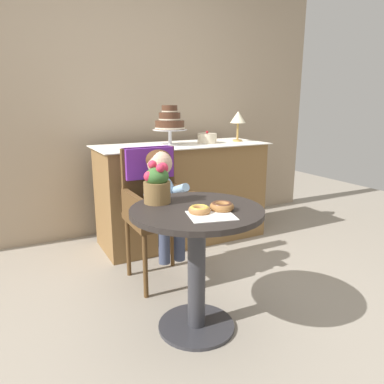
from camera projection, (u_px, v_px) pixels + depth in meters
ground_plane at (196, 327)px, 2.10m from camera, size 8.00×8.00×0.00m
back_wall at (103, 93)px, 3.37m from camera, size 4.80×0.10×2.70m
cafe_table at (197, 245)px, 1.98m from camera, size 0.72×0.72×0.72m
wicker_chair at (154, 192)px, 2.59m from camera, size 0.42×0.45×0.95m
seated_child at (162, 192)px, 2.45m from camera, size 0.27×0.32×0.73m
paper_napkin at (212, 215)px, 1.80m from camera, size 0.26×0.25×0.00m
donut_front at (222, 206)px, 1.89m from camera, size 0.13×0.13×0.04m
donut_mid at (199, 209)px, 1.83m from camera, size 0.11×0.11×0.04m
flower_vase at (157, 184)px, 2.01m from camera, size 0.15×0.15×0.24m
display_counter at (182, 192)px, 3.36m from camera, size 1.56×0.62×0.90m
tiered_cake_stand at (170, 122)px, 3.15m from camera, size 0.30×0.30×0.34m
round_layer_cake at (207, 138)px, 3.34m from camera, size 0.18×0.18×0.11m
table_lamp at (238, 118)px, 3.45m from camera, size 0.15×0.15×0.28m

